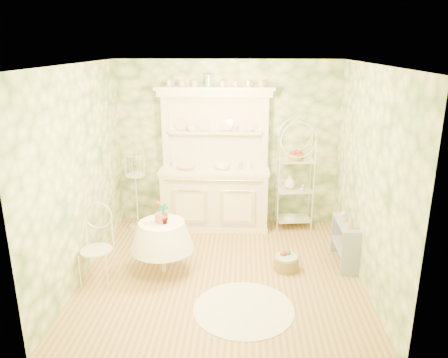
{
  "coord_description": "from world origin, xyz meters",
  "views": [
    {
      "loc": [
        0.27,
        -5.21,
        2.93
      ],
      "look_at": [
        0.0,
        0.5,
        1.15
      ],
      "focal_mm": 35.0,
      "sensor_mm": 36.0,
      "label": 1
    }
  ],
  "objects_px": {
    "side_shelf": "(345,242)",
    "cafe_chair": "(96,248)",
    "floor_basket": "(286,262)",
    "round_table": "(163,244)",
    "kitchen_dresser": "(215,160)",
    "birdcage_stand": "(136,188)",
    "bakers_rack": "(295,178)"
  },
  "relations": [
    {
      "from": "cafe_chair",
      "to": "birdcage_stand",
      "type": "xyz_separation_m",
      "value": [
        0.09,
        1.75,
        0.21
      ]
    },
    {
      "from": "side_shelf",
      "to": "birdcage_stand",
      "type": "height_order",
      "value": "birdcage_stand"
    },
    {
      "from": "round_table",
      "to": "cafe_chair",
      "type": "height_order",
      "value": "cafe_chair"
    },
    {
      "from": "kitchen_dresser",
      "to": "cafe_chair",
      "type": "distance_m",
      "value": 2.39
    },
    {
      "from": "side_shelf",
      "to": "cafe_chair",
      "type": "relative_size",
      "value": 0.75
    },
    {
      "from": "kitchen_dresser",
      "to": "birdcage_stand",
      "type": "xyz_separation_m",
      "value": [
        -1.27,
        -0.1,
        -0.45
      ]
    },
    {
      "from": "round_table",
      "to": "cafe_chair",
      "type": "xyz_separation_m",
      "value": [
        -0.78,
        -0.31,
        0.08
      ]
    },
    {
      "from": "cafe_chair",
      "to": "round_table",
      "type": "bearing_deg",
      "value": 17.12
    },
    {
      "from": "bakers_rack",
      "to": "round_table",
      "type": "bearing_deg",
      "value": -147.02
    },
    {
      "from": "bakers_rack",
      "to": "side_shelf",
      "type": "xyz_separation_m",
      "value": [
        0.58,
        -1.24,
        -0.54
      ]
    },
    {
      "from": "floor_basket",
      "to": "round_table",
      "type": "bearing_deg",
      "value": -175.53
    },
    {
      "from": "side_shelf",
      "to": "cafe_chair",
      "type": "xyz_separation_m",
      "value": [
        -3.25,
        -0.66,
        0.17
      ]
    },
    {
      "from": "side_shelf",
      "to": "floor_basket",
      "type": "distance_m",
      "value": 0.88
    },
    {
      "from": "kitchen_dresser",
      "to": "side_shelf",
      "type": "relative_size",
      "value": 3.14
    },
    {
      "from": "birdcage_stand",
      "to": "cafe_chair",
      "type": "bearing_deg",
      "value": -93.07
    },
    {
      "from": "bakers_rack",
      "to": "birdcage_stand",
      "type": "height_order",
      "value": "bakers_rack"
    },
    {
      "from": "floor_basket",
      "to": "side_shelf",
      "type": "bearing_deg",
      "value": 15.44
    },
    {
      "from": "round_table",
      "to": "birdcage_stand",
      "type": "xyz_separation_m",
      "value": [
        -0.69,
        1.45,
        0.29
      ]
    },
    {
      "from": "kitchen_dresser",
      "to": "side_shelf",
      "type": "bearing_deg",
      "value": -32.34
    },
    {
      "from": "side_shelf",
      "to": "floor_basket",
      "type": "bearing_deg",
      "value": -163.82
    },
    {
      "from": "kitchen_dresser",
      "to": "bakers_rack",
      "type": "relative_size",
      "value": 1.34
    },
    {
      "from": "side_shelf",
      "to": "cafe_chair",
      "type": "bearing_deg",
      "value": -167.75
    },
    {
      "from": "kitchen_dresser",
      "to": "floor_basket",
      "type": "relative_size",
      "value": 6.71
    },
    {
      "from": "kitchen_dresser",
      "to": "round_table",
      "type": "distance_m",
      "value": 1.81
    },
    {
      "from": "round_table",
      "to": "birdcage_stand",
      "type": "distance_m",
      "value": 1.63
    },
    {
      "from": "birdcage_stand",
      "to": "floor_basket",
      "type": "bearing_deg",
      "value": -29.49
    },
    {
      "from": "side_shelf",
      "to": "kitchen_dresser",
      "type": "bearing_deg",
      "value": 148.4
    },
    {
      "from": "side_shelf",
      "to": "birdcage_stand",
      "type": "xyz_separation_m",
      "value": [
        -3.15,
        1.09,
        0.38
      ]
    },
    {
      "from": "kitchen_dresser",
      "to": "side_shelf",
      "type": "xyz_separation_m",
      "value": [
        1.88,
        -1.19,
        -0.83
      ]
    },
    {
      "from": "round_table",
      "to": "cafe_chair",
      "type": "relative_size",
      "value": 0.83
    },
    {
      "from": "side_shelf",
      "to": "birdcage_stand",
      "type": "bearing_deg",
      "value": 161.64
    },
    {
      "from": "birdcage_stand",
      "to": "bakers_rack",
      "type": "bearing_deg",
      "value": 3.24
    }
  ]
}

